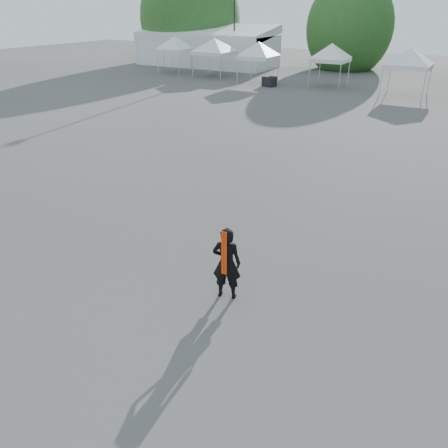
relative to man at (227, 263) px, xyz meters
The scene contains 12 objects.
ground 1.73m from the man, 137.25° to the left, with size 120.00×120.00×0.00m, color #474442.
marquee 42.79m from the man, 122.67° to the left, with size 15.00×6.25×4.23m.
light_pole_west 40.17m from the man, 118.61° to the left, with size 0.60×0.25×10.30m.
tree_far_w 47.63m from the man, 124.78° to the left, with size 4.80×4.80×7.30m.
tree_mid_w 42.11m from the man, 102.50° to the left, with size 4.16×4.16×6.33m.
tent_a 37.62m from the man, 127.41° to the left, with size 3.76×3.76×3.88m.
tent_b 34.81m from the man, 121.55° to the left, with size 4.55×4.55×3.88m.
tent_c 30.98m from the man, 114.75° to the left, with size 3.94×3.94×3.88m.
tent_d 30.22m from the man, 103.61° to the left, with size 3.81×3.81×3.88m.
tent_e 28.32m from the man, 92.02° to the left, with size 4.38×4.38×3.88m.
man is the anchor object (origin of this frame).
crate_west 29.29m from the man, 112.80° to the left, with size 1.02×0.79×0.79m, color black.
Camera 1 is at (5.19, -8.23, 6.05)m, focal length 35.00 mm.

